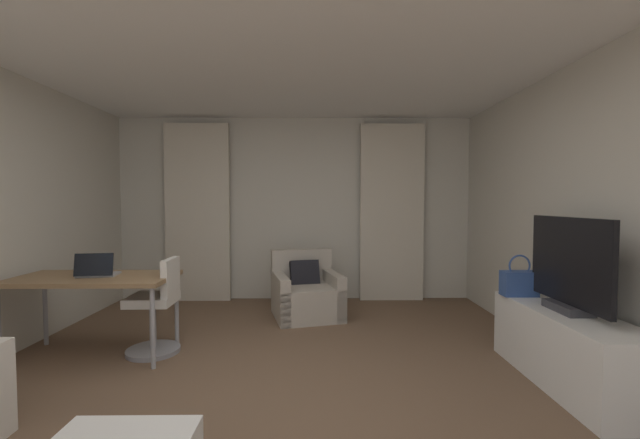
{
  "coord_description": "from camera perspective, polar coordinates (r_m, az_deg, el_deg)",
  "views": [
    {
      "loc": [
        0.28,
        -2.68,
        1.4
      ],
      "look_at": [
        0.33,
        1.31,
        1.22
      ],
      "focal_mm": 22.16,
      "sensor_mm": 36.0,
      "label": 1
    }
  ],
  "objects": [
    {
      "name": "ground_plane",
      "position": [
        3.04,
        -6.6,
        -24.93
      ],
      "size": [
        12.0,
        12.0,
        0.0
      ],
      "primitive_type": "plane",
      "color": "brown"
    },
    {
      "name": "wall_window",
      "position": [
        5.72,
        -3.56,
        1.53
      ],
      "size": [
        5.12,
        0.06,
        2.6
      ],
      "color": "beige",
      "rests_on": "ground"
    },
    {
      "name": "ceiling",
      "position": [
        2.96,
        -6.9,
        27.0
      ],
      "size": [
        5.12,
        6.12,
        0.06
      ],
      "primitive_type": "cube",
      "color": "white",
      "rests_on": "wall_left"
    },
    {
      "name": "curtain_left_panel",
      "position": [
        5.83,
        -17.25,
        0.94
      ],
      "size": [
        0.9,
        0.06,
        2.5
      ],
      "color": "beige",
      "rests_on": "ground"
    },
    {
      "name": "curtain_right_panel",
      "position": [
        5.69,
        10.35,
        0.98
      ],
      "size": [
        0.9,
        0.06,
        2.5
      ],
      "color": "beige",
      "rests_on": "ground"
    },
    {
      "name": "armchair",
      "position": [
        4.93,
        -2.01,
        -10.75
      ],
      "size": [
        0.94,
        0.95,
        0.79
      ],
      "color": "#B2A899",
      "rests_on": "ground"
    },
    {
      "name": "desk",
      "position": [
        4.16,
        -29.85,
        -7.92
      ],
      "size": [
        1.38,
        0.67,
        0.73
      ],
      "color": "olive",
      "rests_on": "ground"
    },
    {
      "name": "desk_chair",
      "position": [
        4.05,
        -22.48,
        -12.09
      ],
      "size": [
        0.48,
        0.48,
        0.88
      ],
      "color": "gray",
      "rests_on": "ground"
    },
    {
      "name": "laptop",
      "position": [
        4.12,
        -29.49,
        -6.53
      ],
      "size": [
        0.35,
        0.29,
        0.22
      ],
      "color": "#ADADB2",
      "rests_on": "desk"
    },
    {
      "name": "tv_console",
      "position": [
        3.7,
        32.06,
        -15.46
      ],
      "size": [
        0.48,
        1.4,
        0.57
      ],
      "color": "white",
      "rests_on": "ground"
    },
    {
      "name": "tv_flatscreen",
      "position": [
        3.56,
        32.29,
        -5.91
      ],
      "size": [
        0.2,
        0.92,
        0.72
      ],
      "color": "#333338",
      "rests_on": "tv_console"
    },
    {
      "name": "handbag_primary",
      "position": [
        3.97,
        26.82,
        -8.1
      ],
      "size": [
        0.3,
        0.14,
        0.37
      ],
      "color": "#335193",
      "rests_on": "tv_console"
    }
  ]
}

